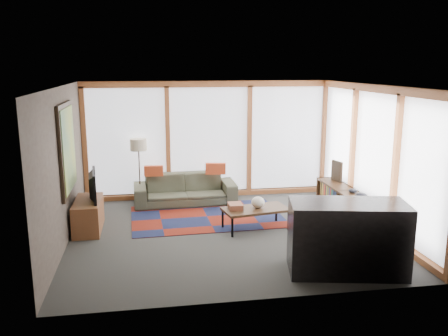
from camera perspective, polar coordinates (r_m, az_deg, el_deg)
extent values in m
plane|color=#2E2F2C|center=(8.57, 0.44, -7.77)|extent=(5.50, 5.50, 0.00)
cube|color=#3F332F|center=(8.21, -18.81, 0.10)|extent=(0.04, 5.00, 2.60)
cube|color=#3F332F|center=(5.84, 4.66, -4.12)|extent=(5.50, 0.04, 2.60)
cube|color=silver|center=(8.05, 0.47, 9.87)|extent=(5.50, 5.00, 0.04)
cube|color=white|center=(10.62, -1.83, 3.42)|extent=(5.30, 0.02, 2.35)
cube|color=white|center=(9.07, 17.64, 1.30)|extent=(0.02, 4.80, 2.35)
cube|color=black|center=(8.45, -18.37, 2.19)|extent=(0.05, 1.35, 1.55)
cube|color=gold|center=(8.45, -18.17, 2.20)|extent=(0.02, 1.20, 1.40)
cube|color=maroon|center=(9.42, -2.06, -5.85)|extent=(3.00, 1.98, 0.01)
imported|color=#373A2D|center=(10.25, -4.71, -2.55)|extent=(2.19, 0.90, 0.63)
cube|color=#BC4320|center=(10.14, -8.46, -0.34)|extent=(0.41, 0.15, 0.22)
cube|color=#BC4320|center=(10.20, -1.01, -0.07)|extent=(0.45, 0.21, 0.24)
cube|color=brown|center=(8.59, 1.37, -4.62)|extent=(0.25, 0.31, 0.10)
ellipsoid|color=beige|center=(8.66, 4.11, -4.13)|extent=(0.29, 0.29, 0.21)
ellipsoid|color=black|center=(9.00, 16.17, -3.17)|extent=(0.25, 0.25, 0.11)
ellipsoid|color=black|center=(9.34, 15.24, -2.65)|extent=(0.18, 0.18, 0.08)
cube|color=black|center=(10.15, 13.41, -0.35)|extent=(0.12, 0.33, 0.43)
cube|color=brown|center=(8.97, -16.01, -5.46)|extent=(0.46, 1.11, 0.56)
imported|color=black|center=(8.87, -15.93, -2.03)|extent=(0.22, 0.92, 0.53)
cube|color=black|center=(7.09, 14.61, -8.11)|extent=(1.76, 1.08, 1.04)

